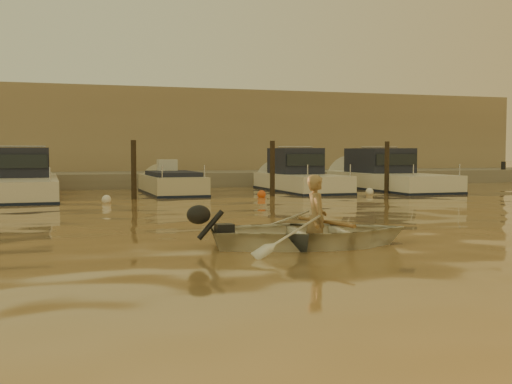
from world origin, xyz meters
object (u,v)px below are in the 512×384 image
object	(u,v)px
dinghy	(310,233)
waterfront_building	(105,137)
moored_boat_2	(19,179)
moored_boat_3	(172,188)
moored_boat_5	(388,175)
person	(316,219)
moored_boat_4	(300,176)

from	to	relation	value
dinghy	waterfront_building	size ratio (longest dim) A/B	0.07
moored_boat_2	waterfront_building	bearing A→B (deg)	70.20
moored_boat_3	moored_boat_5	bearing A→B (deg)	0.00
waterfront_building	moored_boat_3	bearing A→B (deg)	-82.18
moored_boat_2	waterfront_building	distance (m)	11.83
dinghy	moored_boat_3	size ratio (longest dim) A/B	0.62
moored_boat_3	moored_boat_5	world-z (taller)	moored_boat_5
person	moored_boat_5	bearing A→B (deg)	-23.86
person	moored_boat_5	size ratio (longest dim) A/B	0.18
moored_boat_5	waterfront_building	world-z (taller)	waterfront_building
person	moored_boat_3	world-z (taller)	person
waterfront_building	moored_boat_4	bearing A→B (deg)	-58.29
moored_boat_3	moored_boat_2	bearing A→B (deg)	180.00
moored_boat_5	moored_boat_2	bearing A→B (deg)	180.00
dinghy	moored_boat_5	distance (m)	17.03
moored_boat_5	moored_boat_3	bearing A→B (deg)	180.00
dinghy	waterfront_building	xyz separation A→B (m)	(-1.26, 25.10, 2.17)
moored_boat_2	dinghy	bearing A→B (deg)	-69.70
person	waterfront_building	xyz separation A→B (m)	(-1.36, 25.12, 1.94)
moored_boat_2	moored_boat_4	xyz separation A→B (m)	(10.76, 0.00, 0.00)
moored_boat_4	moored_boat_5	world-z (taller)	same
moored_boat_2	moored_boat_4	distance (m)	10.76
moored_boat_3	waterfront_building	world-z (taller)	waterfront_building
dinghy	moored_boat_5	world-z (taller)	moored_boat_5
dinghy	waterfront_building	world-z (taller)	waterfront_building
moored_boat_5	waterfront_building	size ratio (longest dim) A/B	0.18
dinghy	person	size ratio (longest dim) A/B	2.22
moored_boat_3	moored_boat_4	world-z (taller)	moored_boat_4
moored_boat_2	waterfront_building	world-z (taller)	waterfront_building
moored_boat_3	waterfront_building	xyz separation A→B (m)	(-1.51, 11.00, 2.17)
dinghy	moored_boat_4	xyz separation A→B (m)	(5.54, 14.10, 0.39)
moored_boat_3	moored_boat_4	bearing A→B (deg)	0.00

